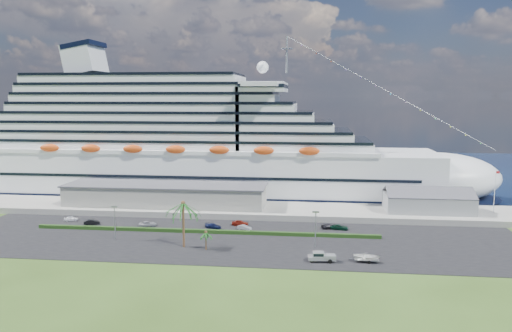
# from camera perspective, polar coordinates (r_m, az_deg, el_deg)

# --- Properties ---
(ground) EXTENTS (420.00, 420.00, 0.00)m
(ground) POSITION_cam_1_polar(r_m,az_deg,el_deg) (111.42, -3.71, -10.05)
(ground) COLOR #2D4416
(ground) RESTS_ON ground
(asphalt_lot) EXTENTS (140.00, 38.00, 0.12)m
(asphalt_lot) POSITION_cam_1_polar(r_m,az_deg,el_deg) (121.75, -2.78, -8.43)
(asphalt_lot) COLOR black
(asphalt_lot) RESTS_ON ground
(wharf) EXTENTS (240.00, 20.00, 1.80)m
(wharf) POSITION_cam_1_polar(r_m,az_deg,el_deg) (149.29, -0.97, -5.00)
(wharf) COLOR gray
(wharf) RESTS_ON ground
(water) EXTENTS (420.00, 160.00, 0.02)m
(water) POSITION_cam_1_polar(r_m,az_deg,el_deg) (237.50, 1.87, -0.34)
(water) COLOR black
(water) RESTS_ON ground
(cruise_ship) EXTENTS (191.00, 38.00, 54.00)m
(cruise_ship) POSITION_cam_1_polar(r_m,az_deg,el_deg) (173.96, -7.00, 2.07)
(cruise_ship) COLOR silver
(cruise_ship) RESTS_ON ground
(terminal_building) EXTENTS (61.00, 15.00, 6.30)m
(terminal_building) POSITION_cam_1_polar(r_m,az_deg,el_deg) (153.66, -10.27, -3.19)
(terminal_building) COLOR gray
(terminal_building) RESTS_ON wharf
(port_shed) EXTENTS (24.00, 12.31, 7.37)m
(port_shed) POSITION_cam_1_polar(r_m,az_deg,el_deg) (150.93, 19.05, -3.94)
(port_shed) COLOR gray
(port_shed) RESTS_ON wharf
(flagpole) EXTENTS (1.08, 0.16, 12.00)m
(flagpole) POSITION_cam_1_polar(r_m,az_deg,el_deg) (155.16, 25.63, -2.52)
(flagpole) COLOR silver
(flagpole) RESTS_ON wharf
(hedge) EXTENTS (88.00, 1.10, 0.90)m
(hedge) POSITION_cam_1_polar(r_m,az_deg,el_deg) (127.81, -5.99, -7.43)
(hedge) COLOR black
(hedge) RESTS_ON asphalt_lot
(lamp_post_left) EXTENTS (1.60, 0.35, 8.27)m
(lamp_post_left) POSITION_cam_1_polar(r_m,az_deg,el_deg) (125.14, -15.85, -5.78)
(lamp_post_left) COLOR gray
(lamp_post_left) RESTS_ON asphalt_lot
(lamp_post_right) EXTENTS (1.60, 0.35, 8.27)m
(lamp_post_right) POSITION_cam_1_polar(r_m,az_deg,el_deg) (115.93, 6.83, -6.62)
(lamp_post_right) COLOR gray
(lamp_post_right) RESTS_ON asphalt_lot
(palm_tall) EXTENTS (8.82, 8.82, 11.13)m
(palm_tall) POSITION_cam_1_polar(r_m,az_deg,el_deg) (114.87, -8.32, -4.80)
(palm_tall) COLOR #47301E
(palm_tall) RESTS_ON ground
(palm_short) EXTENTS (3.53, 3.53, 4.56)m
(palm_short) POSITION_cam_1_polar(r_m,az_deg,el_deg) (113.55, -5.75, -7.79)
(palm_short) COLOR #47301E
(palm_short) RESTS_ON ground
(parked_car_0) EXTENTS (4.08, 2.95, 1.29)m
(parked_car_0) POSITION_cam_1_polar(r_m,az_deg,el_deg) (148.21, -20.37, -5.66)
(parked_car_0) COLOR white
(parked_car_0) RESTS_ON asphalt_lot
(parked_car_1) EXTENTS (4.36, 2.81, 1.36)m
(parked_car_1) POSITION_cam_1_polar(r_m,az_deg,el_deg) (142.25, -18.25, -6.11)
(parked_car_1) COLOR black
(parked_car_1) RESTS_ON asphalt_lot
(parked_car_2) EXTENTS (5.10, 3.63, 1.29)m
(parked_car_2) POSITION_cam_1_polar(r_m,az_deg,el_deg) (136.52, -12.27, -6.48)
(parked_car_2) COLOR #A5A6AE
(parked_car_2) RESTS_ON asphalt_lot
(parked_car_3) EXTENTS (4.68, 2.98, 1.26)m
(parked_car_3) POSITION_cam_1_polar(r_m,az_deg,el_deg) (131.90, -4.91, -6.85)
(parked_car_3) COLOR #131B43
(parked_car_3) RESTS_ON asphalt_lot
(parked_car_4) EXTENTS (4.52, 1.92, 1.53)m
(parked_car_4) POSITION_cam_1_polar(r_m,az_deg,el_deg) (134.09, -1.82, -6.52)
(parked_car_4) COLOR maroon
(parked_car_4) RESTS_ON asphalt_lot
(parked_car_5) EXTENTS (3.94, 2.31, 1.23)m
(parked_car_5) POSITION_cam_1_polar(r_m,az_deg,el_deg) (130.06, -1.35, -7.04)
(parked_car_5) COLOR #ABAFB2
(parked_car_5) RESTS_ON asphalt_lot
(parked_car_6) EXTENTS (4.81, 2.81, 1.26)m
(parked_car_6) POSITION_cam_1_polar(r_m,az_deg,el_deg) (132.09, 9.50, -6.91)
(parked_car_6) COLOR black
(parked_car_6) RESTS_ON asphalt_lot
(parked_car_7) EXTENTS (5.03, 3.37, 1.35)m
(parked_car_7) POSITION_cam_1_polar(r_m,az_deg,el_deg) (132.55, 8.46, -6.81)
(parked_car_7) COLOR black
(parked_car_7) RESTS_ON asphalt_lot
(pickup_truck) EXTENTS (5.97, 2.59, 2.05)m
(pickup_truck) POSITION_cam_1_polar(r_m,az_deg,el_deg) (106.80, 7.46, -10.20)
(pickup_truck) COLOR black
(pickup_truck) RESTS_ON asphalt_lot
(boat_trailer) EXTENTS (6.39, 4.30, 1.81)m
(boat_trailer) POSITION_cam_1_polar(r_m,az_deg,el_deg) (107.98, 12.54, -10.08)
(boat_trailer) COLOR gray
(boat_trailer) RESTS_ON asphalt_lot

